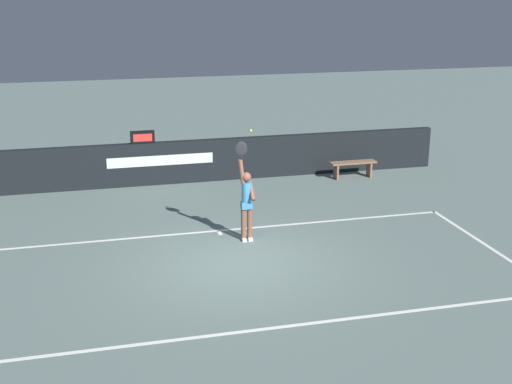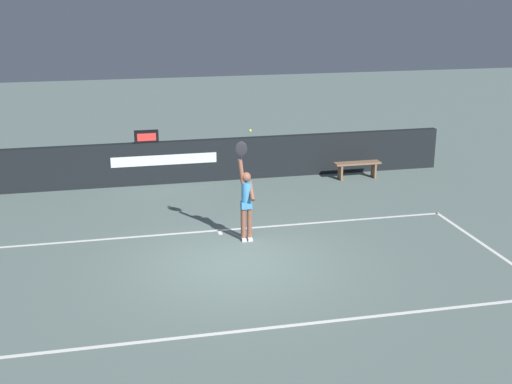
% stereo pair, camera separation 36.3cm
% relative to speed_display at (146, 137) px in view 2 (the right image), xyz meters
% --- Properties ---
extents(ground_plane, '(60.00, 60.00, 0.00)m').
position_rel_speed_display_xyz_m(ground_plane, '(1.40, -6.46, -1.47)').
color(ground_plane, slate).
extents(court_lines, '(11.77, 5.12, 0.00)m').
position_rel_speed_display_xyz_m(court_lines, '(1.40, -6.87, -1.47)').
color(court_lines, white).
rests_on(court_lines, ground).
extents(back_wall, '(15.76, 0.24, 1.29)m').
position_rel_speed_display_xyz_m(back_wall, '(1.40, 0.00, -0.82)').
color(back_wall, black).
rests_on(back_wall, ground).
extents(speed_display, '(0.70, 0.18, 0.36)m').
position_rel_speed_display_xyz_m(speed_display, '(0.00, 0.00, 0.00)').
color(speed_display, black).
rests_on(speed_display, back_wall).
extents(tennis_player, '(0.42, 0.43, 2.39)m').
position_rel_speed_display_xyz_m(tennis_player, '(1.93, -5.14, -0.48)').
color(tennis_player, brown).
rests_on(tennis_player, ground).
extents(tennis_ball, '(0.07, 0.07, 0.07)m').
position_rel_speed_display_xyz_m(tennis_ball, '(1.97, -5.42, 1.22)').
color(tennis_ball, '#D2DA39').
extents(courtside_bench_near, '(1.45, 0.37, 0.52)m').
position_rel_speed_display_xyz_m(courtside_bench_near, '(6.35, -0.77, -1.08)').
color(courtside_bench_near, '#856148').
rests_on(courtside_bench_near, ground).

